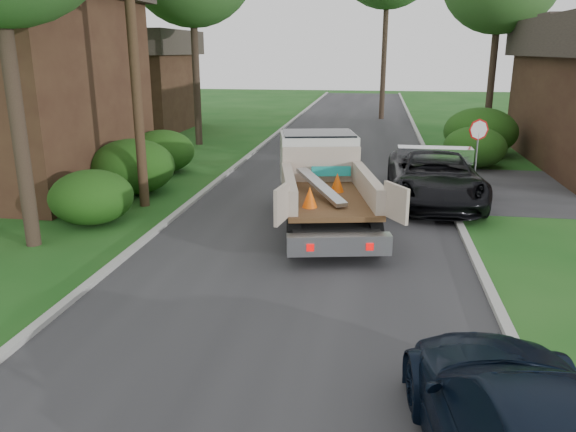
# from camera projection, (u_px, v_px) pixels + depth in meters

# --- Properties ---
(ground) EXTENTS (120.00, 120.00, 0.00)m
(ground) POSITION_uv_depth(u_px,v_px,m) (293.00, 276.00, 12.30)
(ground) COLOR #164B15
(ground) RESTS_ON ground
(road) EXTENTS (8.00, 90.00, 0.02)m
(road) POSITION_uv_depth(u_px,v_px,m) (330.00, 177.00, 21.78)
(road) COLOR #28282B
(road) RESTS_ON ground
(curb_left) EXTENTS (0.20, 90.00, 0.12)m
(curb_left) POSITION_uv_depth(u_px,v_px,m) (228.00, 173.00, 22.37)
(curb_left) COLOR #9E9E99
(curb_left) RESTS_ON ground
(curb_right) EXTENTS (0.20, 90.00, 0.12)m
(curb_right) POSITION_uv_depth(u_px,v_px,m) (439.00, 180.00, 21.15)
(curb_right) COLOR #9E9E99
(curb_right) RESTS_ON ground
(stop_sign) EXTENTS (0.71, 0.32, 2.48)m
(stop_sign) POSITION_uv_depth(u_px,v_px,m) (478.00, 139.00, 19.55)
(stop_sign) COLOR slate
(stop_sign) RESTS_ON ground
(utility_pole) EXTENTS (2.42, 1.25, 10.00)m
(utility_pole) POSITION_uv_depth(u_px,v_px,m) (133.00, 35.00, 16.37)
(utility_pole) COLOR #382619
(utility_pole) RESTS_ON ground
(house_left_far) EXTENTS (7.56, 7.56, 6.00)m
(house_left_far) POSITION_uv_depth(u_px,v_px,m) (127.00, 79.00, 34.29)
(house_left_far) COLOR #382017
(house_left_far) RESTS_ON ground
(hedge_left_a) EXTENTS (2.34, 2.34, 1.53)m
(hedge_left_a) POSITION_uv_depth(u_px,v_px,m) (92.00, 197.00, 15.85)
(hedge_left_a) COLOR #163C0D
(hedge_left_a) RESTS_ON ground
(hedge_left_b) EXTENTS (2.86, 2.86, 1.87)m
(hedge_left_b) POSITION_uv_depth(u_px,v_px,m) (133.00, 166.00, 19.16)
(hedge_left_b) COLOR #163C0D
(hedge_left_b) RESTS_ON ground
(hedge_left_c) EXTENTS (2.60, 2.60, 1.70)m
(hedge_left_c) POSITION_uv_depth(u_px,v_px,m) (162.00, 151.00, 22.55)
(hedge_left_c) COLOR #163C0D
(hedge_left_c) RESTS_ON ground
(hedge_right_a) EXTENTS (2.60, 2.60, 1.70)m
(hedge_right_a) POSITION_uv_depth(u_px,v_px,m) (475.00, 147.00, 23.52)
(hedge_right_a) COLOR #163C0D
(hedge_right_a) RESTS_ON ground
(hedge_right_b) EXTENTS (3.38, 3.38, 2.21)m
(hedge_right_b) POSITION_uv_depth(u_px,v_px,m) (480.00, 132.00, 26.18)
(hedge_right_b) COLOR #163C0D
(hedge_right_b) RESTS_ON ground
(flatbed_truck) EXTENTS (3.78, 6.64, 2.37)m
(flatbed_truck) POSITION_uv_depth(u_px,v_px,m) (322.00, 176.00, 16.11)
(flatbed_truck) COLOR black
(flatbed_truck) RESTS_ON ground
(black_pickup) EXTENTS (2.89, 6.09, 1.68)m
(black_pickup) POSITION_uv_depth(u_px,v_px,m) (434.00, 176.00, 18.11)
(black_pickup) COLOR black
(black_pickup) RESTS_ON ground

